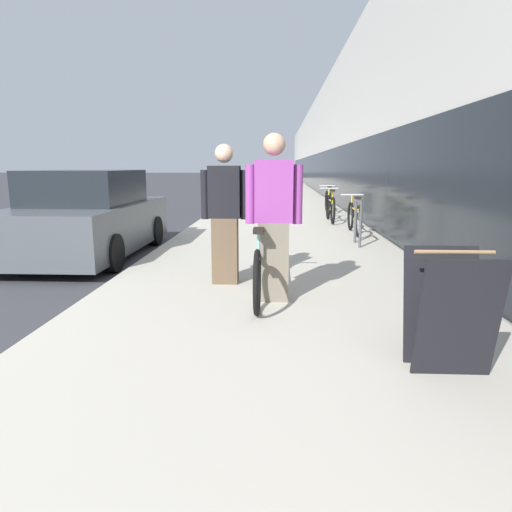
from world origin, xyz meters
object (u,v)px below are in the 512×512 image
(person_bystander, at_px, (225,215))
(cruiser_bike_middle, at_px, (330,208))
(bike_rack_hoop, at_px, (358,218))
(cruiser_bike_farthest, at_px, (328,201))
(sandwich_board_sign, at_px, (449,310))
(cruiser_bike_nearest, at_px, (354,217))
(parked_sedan_curbside, at_px, (88,218))
(tandem_bicycle, at_px, (260,262))
(person_rider, at_px, (274,218))

(person_bystander, distance_m, cruiser_bike_middle, 7.04)
(bike_rack_hoop, bearing_deg, cruiser_bike_middle, 91.58)
(cruiser_bike_farthest, relative_size, sandwich_board_sign, 1.82)
(person_bystander, xyz_separation_m, cruiser_bike_nearest, (2.37, 4.49, -0.52))
(parked_sedan_curbside, bearing_deg, sandwich_board_sign, -45.70)
(cruiser_bike_farthest, height_order, sandwich_board_sign, sandwich_board_sign)
(tandem_bicycle, distance_m, cruiser_bike_middle, 7.33)
(tandem_bicycle, height_order, sandwich_board_sign, sandwich_board_sign)
(person_bystander, relative_size, cruiser_bike_farthest, 1.07)
(bike_rack_hoop, height_order, cruiser_bike_nearest, cruiser_bike_nearest)
(person_bystander, height_order, cruiser_bike_middle, person_bystander)
(cruiser_bike_middle, xyz_separation_m, sandwich_board_sign, (-0.15, -9.18, 0.07))
(tandem_bicycle, height_order, cruiser_bike_farthest, cruiser_bike_farthest)
(tandem_bicycle, bearing_deg, sandwich_board_sign, -54.30)
(person_bystander, relative_size, sandwich_board_sign, 1.95)
(person_rider, distance_m, bike_rack_hoop, 4.04)
(bike_rack_hoop, height_order, sandwich_board_sign, sandwich_board_sign)
(tandem_bicycle, xyz_separation_m, cruiser_bike_nearest, (1.90, 4.93, -0.00))
(person_bystander, bearing_deg, bike_rack_hoop, 53.59)
(cruiser_bike_nearest, bearing_deg, bike_rack_hoop, -96.78)
(sandwich_board_sign, bearing_deg, tandem_bicycle, 125.70)
(bike_rack_hoop, distance_m, cruiser_bike_nearest, 1.54)
(person_bystander, height_order, cruiser_bike_farthest, person_bystander)
(bike_rack_hoop, relative_size, cruiser_bike_middle, 0.46)
(person_rider, height_order, cruiser_bike_middle, person_rider)
(cruiser_bike_middle, distance_m, cruiser_bike_farthest, 2.57)
(cruiser_bike_farthest, bearing_deg, cruiser_bike_middle, -94.73)
(tandem_bicycle, bearing_deg, cruiser_bike_nearest, 68.94)
(cruiser_bike_farthest, distance_m, sandwich_board_sign, 11.75)
(cruiser_bike_nearest, distance_m, parked_sedan_curbside, 5.57)
(cruiser_bike_middle, relative_size, sandwich_board_sign, 2.05)
(person_bystander, relative_size, cruiser_bike_nearest, 1.01)
(cruiser_bike_middle, xyz_separation_m, cruiser_bike_farthest, (0.21, 2.56, -0.01))
(parked_sedan_curbside, bearing_deg, cruiser_bike_middle, 42.02)
(tandem_bicycle, xyz_separation_m, cruiser_bike_farthest, (1.83, 9.71, -0.00))
(cruiser_bike_middle, bearing_deg, person_rider, -101.08)
(cruiser_bike_nearest, xyz_separation_m, sandwich_board_sign, (-0.44, -6.96, 0.09))
(bike_rack_hoop, relative_size, sandwich_board_sign, 0.94)
(cruiser_bike_nearest, height_order, sandwich_board_sign, sandwich_board_sign)
(tandem_bicycle, bearing_deg, parked_sedan_curbside, 139.32)
(sandwich_board_sign, xyz_separation_m, parked_sedan_curbside, (-4.69, 4.81, 0.11))
(person_rider, xyz_separation_m, cruiser_bike_middle, (1.46, 7.45, -0.54))
(cruiser_bike_middle, xyz_separation_m, parked_sedan_curbside, (-4.85, -4.37, 0.19))
(person_bystander, distance_m, cruiser_bike_nearest, 5.10)
(person_bystander, relative_size, bike_rack_hoop, 2.07)
(cruiser_bike_nearest, bearing_deg, person_bystander, -117.80)
(person_bystander, bearing_deg, person_rider, -49.69)
(person_rider, relative_size, parked_sedan_curbside, 0.44)
(person_rider, xyz_separation_m, sandwich_board_sign, (1.30, -1.73, -0.47))
(cruiser_bike_nearest, bearing_deg, cruiser_bike_middle, 97.31)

